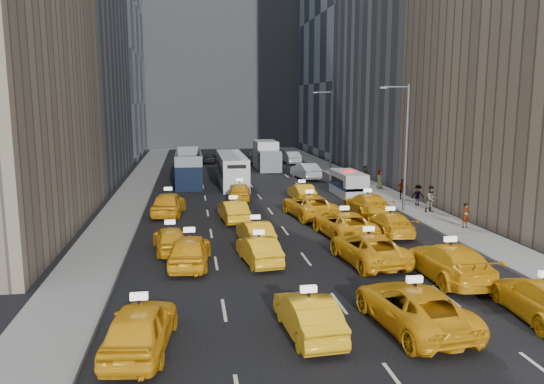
{
  "coord_description": "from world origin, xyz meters",
  "views": [
    {
      "loc": [
        -5.61,
        -23.11,
        7.79
      ],
      "look_at": [
        -0.41,
        10.49,
        2.0
      ],
      "focal_mm": 35.0,
      "sensor_mm": 36.0,
      "label": 1
    }
  ],
  "objects_px": {
    "double_decker": "(189,167)",
    "box_truck": "(267,155)",
    "city_bus": "(232,170)",
    "taxi_3": "(544,299)",
    "pedestrian_0": "(466,216)",
    "taxi_1": "(308,315)",
    "nypd_van": "(348,184)",
    "taxi_0": "(140,327)",
    "taxi_2": "(413,306)"
  },
  "relations": [
    {
      "from": "double_decker",
      "to": "box_truck",
      "type": "xyz_separation_m",
      "value": [
        9.01,
        9.53,
        0.09
      ]
    },
    {
      "from": "city_bus",
      "to": "taxi_3",
      "type": "bearing_deg",
      "value": -80.56
    },
    {
      "from": "pedestrian_0",
      "to": "city_bus",
      "type": "bearing_deg",
      "value": 101.85
    },
    {
      "from": "taxi_1",
      "to": "nypd_van",
      "type": "distance_m",
      "value": 27.45
    },
    {
      "from": "taxi_3",
      "to": "nypd_van",
      "type": "xyz_separation_m",
      "value": [
        0.53,
        25.89,
        0.24
      ]
    },
    {
      "from": "taxi_1",
      "to": "taxi_3",
      "type": "distance_m",
      "value": 8.71
    },
    {
      "from": "taxi_3",
      "to": "double_decker",
      "type": "xyz_separation_m",
      "value": [
        -12.68,
        35.16,
        0.77
      ]
    },
    {
      "from": "pedestrian_0",
      "to": "box_truck",
      "type": "bearing_deg",
      "value": 83.89
    },
    {
      "from": "pedestrian_0",
      "to": "taxi_0",
      "type": "bearing_deg",
      "value": -163.82
    },
    {
      "from": "taxi_1",
      "to": "double_decker",
      "type": "relative_size",
      "value": 0.39
    },
    {
      "from": "double_decker",
      "to": "nypd_van",
      "type": "bearing_deg",
      "value": -42.85
    },
    {
      "from": "taxi_0",
      "to": "taxi_1",
      "type": "distance_m",
      "value": 5.51
    },
    {
      "from": "taxi_1",
      "to": "double_decker",
      "type": "xyz_separation_m",
      "value": [
        -3.97,
        35.12,
        0.82
      ]
    },
    {
      "from": "taxi_1",
      "to": "pedestrian_0",
      "type": "relative_size",
      "value": 2.76
    },
    {
      "from": "taxi_0",
      "to": "taxi_3",
      "type": "xyz_separation_m",
      "value": [
        14.21,
        0.29,
        -0.05
      ]
    },
    {
      "from": "box_truck",
      "to": "taxi_1",
      "type": "bearing_deg",
      "value": -88.6
    },
    {
      "from": "taxi_0",
      "to": "taxi_3",
      "type": "relative_size",
      "value": 0.9
    },
    {
      "from": "taxi_0",
      "to": "nypd_van",
      "type": "distance_m",
      "value": 30.04
    },
    {
      "from": "city_bus",
      "to": "taxi_2",
      "type": "bearing_deg",
      "value": -88.7
    },
    {
      "from": "nypd_van",
      "to": "double_decker",
      "type": "xyz_separation_m",
      "value": [
        -13.22,
        9.27,
        0.53
      ]
    },
    {
      "from": "taxi_0",
      "to": "taxi_2",
      "type": "relative_size",
      "value": 0.85
    },
    {
      "from": "taxi_1",
      "to": "nypd_van",
      "type": "height_order",
      "value": "nypd_van"
    },
    {
      "from": "taxi_3",
      "to": "city_bus",
      "type": "relative_size",
      "value": 0.46
    },
    {
      "from": "double_decker",
      "to": "pedestrian_0",
      "type": "relative_size",
      "value": 7.03
    },
    {
      "from": "pedestrian_0",
      "to": "taxi_3",
      "type": "bearing_deg",
      "value": -127.39
    },
    {
      "from": "taxi_2",
      "to": "double_decker",
      "type": "relative_size",
      "value": 0.51
    },
    {
      "from": "taxi_0",
      "to": "box_truck",
      "type": "bearing_deg",
      "value": -96.46
    },
    {
      "from": "taxi_0",
      "to": "nypd_van",
      "type": "xyz_separation_m",
      "value": [
        14.74,
        26.18,
        0.2
      ]
    },
    {
      "from": "taxi_3",
      "to": "nypd_van",
      "type": "bearing_deg",
      "value": -85.74
    },
    {
      "from": "city_bus",
      "to": "box_truck",
      "type": "xyz_separation_m",
      "value": [
        4.97,
        11.04,
        0.19
      ]
    },
    {
      "from": "taxi_1",
      "to": "double_decker",
      "type": "bearing_deg",
      "value": -87.79
    },
    {
      "from": "taxi_0",
      "to": "city_bus",
      "type": "relative_size",
      "value": 0.41
    },
    {
      "from": "taxi_2",
      "to": "taxi_0",
      "type": "bearing_deg",
      "value": -3.69
    },
    {
      "from": "taxi_3",
      "to": "taxi_0",
      "type": "bearing_deg",
      "value": 6.62
    },
    {
      "from": "taxi_3",
      "to": "double_decker",
      "type": "bearing_deg",
      "value": -64.72
    },
    {
      "from": "taxi_3",
      "to": "taxi_2",
      "type": "bearing_deg",
      "value": 4.63
    },
    {
      "from": "taxi_3",
      "to": "city_bus",
      "type": "xyz_separation_m",
      "value": [
        -8.64,
        33.65,
        0.67
      ]
    },
    {
      "from": "nypd_van",
      "to": "taxi_0",
      "type": "bearing_deg",
      "value": -111.49
    },
    {
      "from": "box_truck",
      "to": "taxi_2",
      "type": "bearing_deg",
      "value": -83.81
    },
    {
      "from": "taxi_0",
      "to": "taxi_1",
      "type": "bearing_deg",
      "value": -169.81
    },
    {
      "from": "city_bus",
      "to": "box_truck",
      "type": "distance_m",
      "value": 12.11
    },
    {
      "from": "taxi_2",
      "to": "taxi_1",
      "type": "bearing_deg",
      "value": -5.51
    },
    {
      "from": "taxi_2",
      "to": "pedestrian_0",
      "type": "height_order",
      "value": "pedestrian_0"
    },
    {
      "from": "pedestrian_0",
      "to": "nypd_van",
      "type": "bearing_deg",
      "value": 85.67
    },
    {
      "from": "taxi_1",
      "to": "nypd_van",
      "type": "relative_size",
      "value": 0.8
    },
    {
      "from": "taxi_2",
      "to": "pedestrian_0",
      "type": "relative_size",
      "value": 3.58
    },
    {
      "from": "taxi_1",
      "to": "city_bus",
      "type": "distance_m",
      "value": 33.61
    },
    {
      "from": "city_bus",
      "to": "pedestrian_0",
      "type": "height_order",
      "value": "city_bus"
    },
    {
      "from": "taxi_0",
      "to": "double_decker",
      "type": "distance_m",
      "value": 35.49
    },
    {
      "from": "nypd_van",
      "to": "taxi_3",
      "type": "bearing_deg",
      "value": -83.28
    }
  ]
}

